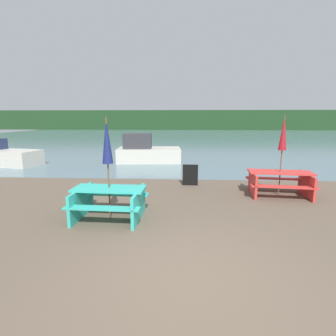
{
  "coord_description": "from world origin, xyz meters",
  "views": [
    {
      "loc": [
        -0.14,
        -3.56,
        2.38
      ],
      "look_at": [
        -0.56,
        4.45,
        0.85
      ],
      "focal_mm": 28.0,
      "sensor_mm": 36.0,
      "label": 1
    }
  ],
  "objects_px": {
    "picnic_table_teal": "(109,200)",
    "boat": "(146,152)",
    "picnic_table_red": "(279,181)",
    "signboard": "(190,175)",
    "umbrella_crimson": "(283,134)",
    "umbrella_navy": "(107,142)"
  },
  "relations": [
    {
      "from": "picnic_table_teal",
      "to": "boat",
      "type": "height_order",
      "value": "boat"
    },
    {
      "from": "picnic_table_teal",
      "to": "picnic_table_red",
      "type": "relative_size",
      "value": 0.87
    },
    {
      "from": "signboard",
      "to": "umbrella_crimson",
      "type": "bearing_deg",
      "value": -21.63
    },
    {
      "from": "picnic_table_teal",
      "to": "picnic_table_red",
      "type": "height_order",
      "value": "same"
    },
    {
      "from": "picnic_table_red",
      "to": "umbrella_navy",
      "type": "relative_size",
      "value": 0.84
    },
    {
      "from": "umbrella_navy",
      "to": "boat",
      "type": "bearing_deg",
      "value": 91.5
    },
    {
      "from": "picnic_table_red",
      "to": "signboard",
      "type": "xyz_separation_m",
      "value": [
        -2.75,
        1.09,
        -0.08
      ]
    },
    {
      "from": "picnic_table_red",
      "to": "umbrella_crimson",
      "type": "bearing_deg",
      "value": 63.43
    },
    {
      "from": "boat",
      "to": "signboard",
      "type": "height_order",
      "value": "boat"
    },
    {
      "from": "picnic_table_teal",
      "to": "umbrella_crimson",
      "type": "distance_m",
      "value": 5.45
    },
    {
      "from": "picnic_table_teal",
      "to": "umbrella_crimson",
      "type": "relative_size",
      "value": 0.71
    },
    {
      "from": "umbrella_navy",
      "to": "signboard",
      "type": "distance_m",
      "value": 4.12
    },
    {
      "from": "umbrella_navy",
      "to": "boat",
      "type": "relative_size",
      "value": 0.68
    },
    {
      "from": "picnic_table_teal",
      "to": "picnic_table_red",
      "type": "xyz_separation_m",
      "value": [
        4.78,
        2.18,
        0.0
      ]
    },
    {
      "from": "picnic_table_red",
      "to": "umbrella_crimson",
      "type": "height_order",
      "value": "umbrella_crimson"
    },
    {
      "from": "picnic_table_red",
      "to": "picnic_table_teal",
      "type": "bearing_deg",
      "value": -155.49
    },
    {
      "from": "picnic_table_teal",
      "to": "umbrella_navy",
      "type": "bearing_deg",
      "value": 0.0
    },
    {
      "from": "boat",
      "to": "picnic_table_red",
      "type": "bearing_deg",
      "value": -55.37
    },
    {
      "from": "signboard",
      "to": "boat",
      "type": "bearing_deg",
      "value": 114.07
    },
    {
      "from": "picnic_table_red",
      "to": "umbrella_crimson",
      "type": "xyz_separation_m",
      "value": [
        0.0,
        0.0,
        1.45
      ]
    },
    {
      "from": "signboard",
      "to": "umbrella_navy",
      "type": "bearing_deg",
      "value": -121.9
    },
    {
      "from": "picnic_table_teal",
      "to": "signboard",
      "type": "height_order",
      "value": "picnic_table_teal"
    }
  ]
}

